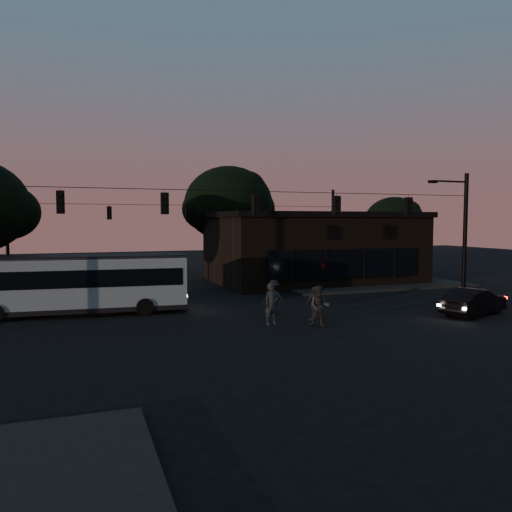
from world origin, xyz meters
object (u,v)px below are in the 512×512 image
object	(u,v)px
bus	(80,281)
pedestrian_a	(272,304)
pedestrian_b	(319,306)
pedestrian_d	(274,297)
car	(474,302)
pedestrian_c	(315,304)
building	(312,247)

from	to	relation	value
bus	pedestrian_a	distance (m)	10.03
pedestrian_b	pedestrian_a	bearing A→B (deg)	178.04
pedestrian_d	car	bearing A→B (deg)	-166.56
pedestrian_a	pedestrian_c	bearing A→B (deg)	-3.90
building	pedestrian_c	size ratio (longest dim) A/B	9.49
building	pedestrian_b	world-z (taller)	building
pedestrian_a	pedestrian_c	size ratio (longest dim) A/B	1.17
pedestrian_d	pedestrian_c	bearing A→B (deg)	156.37
car	bus	bearing A→B (deg)	50.22
pedestrian_c	pedestrian_a	bearing A→B (deg)	-4.11
bus	pedestrian_a	size ratio (longest dim) A/B	5.71
pedestrian_c	pedestrian_d	distance (m)	2.38
car	pedestrian_c	size ratio (longest dim) A/B	2.58
car	pedestrian_b	bearing A→B (deg)	69.82
bus	pedestrian_b	bearing A→B (deg)	-29.48
pedestrian_b	car	bearing A→B (deg)	29.79
bus	pedestrian_d	size ratio (longest dim) A/B	6.14
car	pedestrian_a	distance (m)	10.53
bus	pedestrian_c	size ratio (longest dim) A/B	6.69
pedestrian_c	car	bearing A→B (deg)	160.96
car	pedestrian_a	xyz separation A→B (m)	(-10.44, 1.33, 0.26)
pedestrian_d	pedestrian_b	bearing A→B (deg)	137.89
pedestrian_c	building	bearing A→B (deg)	-124.34
pedestrian_b	pedestrian_d	distance (m)	3.47
bus	car	world-z (taller)	bus
pedestrian_b	pedestrian_d	size ratio (longest dim) A/B	1.05
car	pedestrian_d	bearing A→B (deg)	50.41
pedestrian_b	building	bearing A→B (deg)	95.69
building	bus	bearing A→B (deg)	-153.68
building	bus	xyz separation A→B (m)	(-17.28, -8.55, -1.02)
pedestrian_a	pedestrian_c	world-z (taller)	pedestrian_a
bus	pedestrian_d	world-z (taller)	bus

